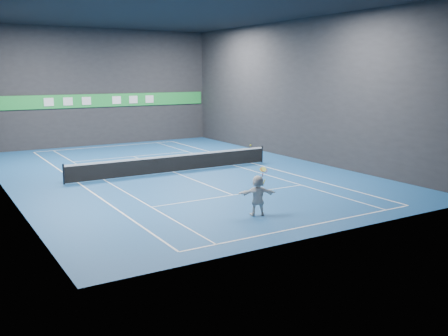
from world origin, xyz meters
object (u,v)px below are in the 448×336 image
player (258,195)px  tennis_ball (251,145)px  tennis_racket (264,171)px  tennis_net (174,163)px

player → tennis_ball: (-0.25, 0.18, 2.01)m
player → tennis_ball: size_ratio=23.94×
tennis_ball → tennis_racket: tennis_ball is taller
tennis_net → tennis_racket: (-0.61, -9.68, 1.21)m
tennis_ball → tennis_net: (1.16, 9.55, -2.29)m
player → tennis_net: size_ratio=0.13×
tennis_ball → tennis_racket: bearing=-13.1°
tennis_ball → tennis_racket: 1.22m
tennis_net → tennis_ball: bearing=-97.0°
tennis_ball → player: bearing=-35.8°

